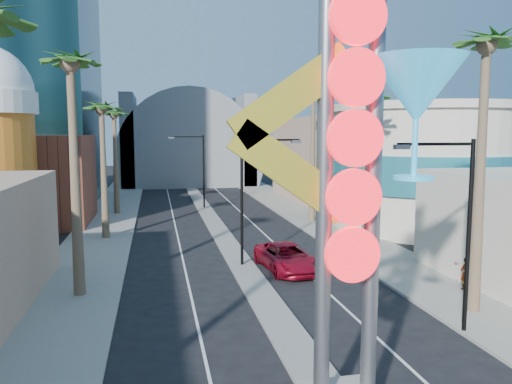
% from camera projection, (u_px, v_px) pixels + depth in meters
% --- Properties ---
extents(sidewalk_west, '(5.00, 100.00, 0.15)m').
position_uv_depth(sidewalk_west, '(106.00, 227.00, 43.54)').
color(sidewalk_west, gray).
rests_on(sidewalk_west, ground).
extents(sidewalk_east, '(5.00, 100.00, 0.15)m').
position_uv_depth(sidewalk_east, '(314.00, 219.00, 47.29)').
color(sidewalk_east, gray).
rests_on(sidewalk_east, ground).
extents(median, '(1.60, 84.00, 0.15)m').
position_uv_depth(median, '(210.00, 217.00, 48.33)').
color(median, gray).
rests_on(median, ground).
extents(brick_filler_west, '(10.00, 10.00, 8.00)m').
position_uv_depth(brick_filler_west, '(32.00, 180.00, 44.71)').
color(brick_filler_west, brown).
rests_on(brick_filler_west, ground).
extents(filler_east, '(10.00, 20.00, 10.00)m').
position_uv_depth(filler_east, '(332.00, 159.00, 60.64)').
color(filler_east, tan).
rests_on(filler_east, ground).
extents(turquoise_building, '(16.60, 16.60, 10.60)m').
position_uv_depth(turquoise_building, '(425.00, 167.00, 43.49)').
color(turquoise_building, beige).
rests_on(turquoise_building, ground).
extents(canopy, '(22.00, 16.00, 22.00)m').
position_uv_depth(canopy, '(187.00, 157.00, 80.92)').
color(canopy, slate).
rests_on(canopy, ground).
extents(neon_sign, '(6.53, 2.60, 12.55)m').
position_uv_depth(neon_sign, '(378.00, 167.00, 13.54)').
color(neon_sign, gray).
rests_on(neon_sign, ground).
extents(streetlight_0, '(3.79, 0.25, 8.00)m').
position_uv_depth(streetlight_0, '(251.00, 188.00, 30.35)').
color(streetlight_0, black).
rests_on(streetlight_0, ground).
extents(streetlight_1, '(3.79, 0.25, 8.00)m').
position_uv_depth(streetlight_1, '(199.00, 164.00, 53.49)').
color(streetlight_1, black).
rests_on(streetlight_1, ground).
extents(streetlight_2, '(3.45, 0.25, 8.00)m').
position_uv_depth(streetlight_2, '(459.00, 219.00, 19.90)').
color(streetlight_2, black).
rests_on(streetlight_2, ground).
extents(palm_1, '(2.40, 2.40, 12.70)m').
position_uv_depth(palm_1, '(71.00, 78.00, 23.87)').
color(palm_1, brown).
rests_on(palm_1, ground).
extents(palm_2, '(2.40, 2.40, 11.20)m').
position_uv_depth(palm_2, '(102.00, 116.00, 37.66)').
color(palm_2, brown).
rests_on(palm_2, ground).
extents(palm_3, '(2.40, 2.40, 11.20)m').
position_uv_depth(palm_3, '(114.00, 120.00, 49.33)').
color(palm_3, brown).
rests_on(palm_3, ground).
extents(palm_5, '(2.40, 2.40, 13.20)m').
position_uv_depth(palm_5, '(486.00, 62.00, 21.53)').
color(palm_5, brown).
rests_on(palm_5, ground).
extents(palm_6, '(2.40, 2.40, 11.70)m').
position_uv_depth(palm_6, '(369.00, 107.00, 33.37)').
color(palm_6, brown).
rests_on(palm_6, ground).
extents(palm_7, '(2.40, 2.40, 12.70)m').
position_uv_depth(palm_7, '(313.00, 104.00, 44.94)').
color(palm_7, brown).
rests_on(palm_7, ground).
extents(red_pickup, '(3.26, 6.00, 1.60)m').
position_uv_depth(red_pickup, '(287.00, 257.00, 29.92)').
color(red_pickup, maroon).
rests_on(red_pickup, ground).
extents(pedestrian_a, '(0.68, 0.52, 1.68)m').
position_uv_depth(pedestrian_a, '(465.00, 273.00, 25.80)').
color(pedestrian_a, gray).
rests_on(pedestrian_a, sidewalk_east).
extents(pedestrian_b, '(1.08, 0.91, 1.96)m').
position_uv_depth(pedestrian_b, '(462.00, 263.00, 27.35)').
color(pedestrian_b, gray).
rests_on(pedestrian_b, sidewalk_east).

